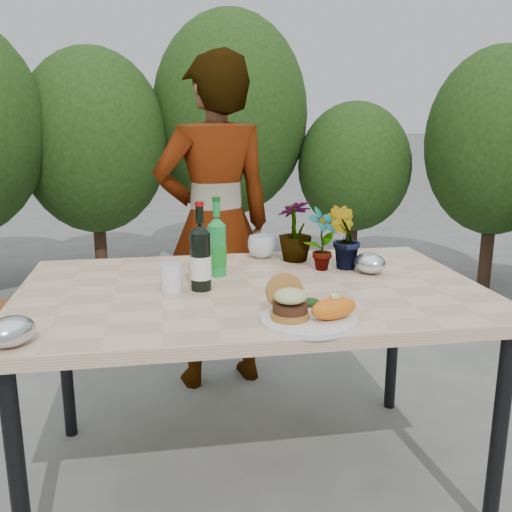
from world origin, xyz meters
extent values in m
plane|color=#62615D|center=(0.00, 0.00, 0.00)|extent=(80.00, 80.00, 0.00)
cube|color=beige|center=(0.00, 0.00, 0.73)|extent=(1.60, 1.00, 0.04)
cylinder|color=black|center=(-0.72, -0.42, 0.35)|extent=(0.05, 0.05, 0.71)
cylinder|color=black|center=(0.72, -0.42, 0.35)|extent=(0.05, 0.05, 0.71)
cylinder|color=black|center=(-0.72, 0.42, 0.35)|extent=(0.05, 0.05, 0.71)
cylinder|color=black|center=(0.72, 0.42, 0.35)|extent=(0.05, 0.05, 0.71)
cylinder|color=#382316|center=(-0.80, 2.80, 0.21)|extent=(0.10, 0.10, 0.42)
ellipsoid|color=#2B4E1A|center=(-0.80, 2.80, 1.14)|extent=(1.14, 1.14, 1.43)
cylinder|color=#382316|center=(0.30, 3.00, 0.25)|extent=(0.10, 0.10, 0.50)
ellipsoid|color=#2B4E1A|center=(0.30, 3.00, 1.34)|extent=(1.29, 1.29, 1.68)
cylinder|color=#382316|center=(1.30, 2.70, 0.19)|extent=(0.10, 0.10, 0.38)
ellipsoid|color=#2B4E1A|center=(1.30, 2.70, 0.92)|extent=(0.94, 0.94, 1.07)
cylinder|color=#382316|center=(2.20, 2.10, 0.22)|extent=(0.10, 0.10, 0.44)
ellipsoid|color=#2B4E1A|center=(2.20, 2.10, 1.14)|extent=(1.06, 1.06, 1.40)
cylinder|color=white|center=(0.10, -0.37, 0.76)|extent=(0.28, 0.28, 0.01)
cylinder|color=#B7722D|center=(0.05, -0.37, 0.78)|extent=(0.11, 0.11, 0.02)
cylinder|color=#472314|center=(0.05, -0.37, 0.80)|extent=(0.10, 0.10, 0.02)
ellipsoid|color=beige|center=(0.05, -0.37, 0.83)|extent=(0.10, 0.10, 0.04)
cylinder|color=#B7722D|center=(0.05, -0.30, 0.82)|extent=(0.11, 0.06, 0.11)
ellipsoid|color=orange|center=(0.17, -0.39, 0.80)|extent=(0.17, 0.12, 0.06)
ellipsoid|color=olive|center=(0.10, -0.28, 0.78)|extent=(0.04, 0.04, 0.02)
ellipsoid|color=#193814|center=(0.13, -0.28, 0.78)|extent=(0.06, 0.04, 0.03)
cylinder|color=black|center=(-0.18, 0.00, 0.85)|extent=(0.07, 0.07, 0.20)
cylinder|color=white|center=(-0.18, 0.00, 0.83)|extent=(0.07, 0.07, 0.08)
cone|color=black|center=(-0.18, 0.00, 0.97)|extent=(0.07, 0.07, 0.03)
cylinder|color=black|center=(-0.18, 0.00, 1.01)|extent=(0.03, 0.03, 0.06)
cylinder|color=maroon|center=(-0.18, 0.00, 1.05)|extent=(0.03, 0.03, 0.01)
cylinder|color=green|center=(-0.10, 0.17, 0.84)|extent=(0.07, 0.07, 0.19)
cylinder|color=#198C26|center=(-0.10, 0.17, 0.83)|extent=(0.07, 0.07, 0.08)
cone|color=green|center=(-0.10, 0.17, 0.96)|extent=(0.07, 0.07, 0.03)
cylinder|color=green|center=(-0.10, 0.17, 1.00)|extent=(0.03, 0.03, 0.06)
cylinder|color=#0C5919|center=(-0.10, 0.17, 1.04)|extent=(0.03, 0.03, 0.01)
cylinder|color=white|center=(-0.28, 0.00, 0.80)|extent=(0.07, 0.07, 0.09)
imported|color=#25521C|center=(0.30, 0.18, 0.87)|extent=(0.15, 0.14, 0.24)
imported|color=#2E5E20|center=(0.39, 0.19, 0.87)|extent=(0.17, 0.16, 0.24)
imported|color=#24511B|center=(0.23, 0.34, 0.88)|extent=(0.18, 0.18, 0.25)
imported|color=silver|center=(0.11, 0.41, 0.80)|extent=(0.15, 0.15, 0.09)
ellipsoid|color=silver|center=(-0.70, -0.41, 0.79)|extent=(0.17, 0.17, 0.08)
ellipsoid|color=silver|center=(0.47, 0.10, 0.79)|extent=(0.15, 0.16, 0.08)
imported|color=#9B664D|center=(-0.04, 0.84, 0.81)|extent=(0.66, 0.50, 1.62)
cylinder|color=#A4532A|center=(-1.36, 1.89, 0.06)|extent=(0.15, 0.15, 0.12)
cylinder|color=#A4532A|center=(-1.36, 1.89, 0.13)|extent=(0.17, 0.17, 0.02)
camera|label=1|loc=(-0.30, -1.88, 1.33)|focal=40.00mm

